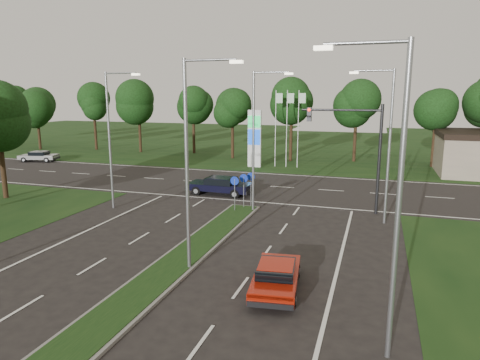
% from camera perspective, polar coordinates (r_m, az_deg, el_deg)
% --- Properties ---
extents(ground, '(160.00, 160.00, 0.00)m').
position_cam_1_polar(ground, '(15.14, -19.81, -19.40)').
color(ground, black).
rests_on(ground, ground).
extents(verge_far, '(160.00, 50.00, 0.02)m').
position_cam_1_polar(verge_far, '(66.07, 10.60, 4.56)').
color(verge_far, black).
rests_on(verge_far, ground).
extents(cross_road, '(160.00, 12.00, 0.02)m').
position_cam_1_polar(cross_road, '(35.92, 4.08, -0.86)').
color(cross_road, black).
rests_on(cross_road, ground).
extents(median_kerb, '(2.00, 26.00, 0.12)m').
position_cam_1_polar(median_kerb, '(18.03, -11.87, -13.55)').
color(median_kerb, slate).
rests_on(median_kerb, ground).
extents(streetlight_median_near, '(2.53, 0.22, 9.00)m').
position_cam_1_polar(streetlight_median_near, '(17.88, -6.56, 3.24)').
color(streetlight_median_near, gray).
rests_on(streetlight_median_near, ground).
extents(streetlight_median_far, '(2.53, 0.22, 9.00)m').
position_cam_1_polar(streetlight_median_far, '(27.23, 2.21, 6.07)').
color(streetlight_median_far, gray).
rests_on(streetlight_median_far, ground).
extents(streetlight_left_far, '(2.53, 0.22, 9.00)m').
position_cam_1_polar(streetlight_left_far, '(29.40, -16.74, 5.99)').
color(streetlight_left_far, gray).
rests_on(streetlight_left_far, ground).
extents(streetlight_right_far, '(2.53, 0.22, 9.00)m').
position_cam_1_polar(streetlight_right_far, '(26.22, 18.91, 5.27)').
color(streetlight_right_far, gray).
rests_on(streetlight_right_far, ground).
extents(streetlight_right_near, '(2.53, 0.22, 9.00)m').
position_cam_1_polar(streetlight_right_near, '(12.36, 19.61, -0.97)').
color(streetlight_right_near, gray).
rests_on(streetlight_right_near, ground).
extents(traffic_signal, '(5.10, 0.42, 7.00)m').
position_cam_1_polar(traffic_signal, '(28.27, 15.54, 5.00)').
color(traffic_signal, black).
rests_on(traffic_signal, ground).
extents(median_signs, '(1.16, 1.76, 2.38)m').
position_cam_1_polar(median_signs, '(28.40, 0.43, -0.57)').
color(median_signs, gray).
rests_on(median_signs, ground).
extents(gas_pylon, '(5.80, 1.26, 8.00)m').
position_cam_1_polar(gas_pylon, '(45.04, 2.23, 5.75)').
color(gas_pylon, silver).
rests_on(gas_pylon, ground).
extents(treeline_far, '(6.00, 6.00, 9.90)m').
position_cam_1_polar(treeline_far, '(50.71, 8.72, 10.37)').
color(treeline_far, black).
rests_on(treeline_far, ground).
extents(red_sedan, '(2.18, 4.28, 1.13)m').
position_cam_1_polar(red_sedan, '(17.20, 4.85, -12.60)').
color(red_sedan, '#9C1708').
rests_on(red_sedan, ground).
extents(navy_sedan, '(4.95, 2.18, 1.34)m').
position_cam_1_polar(navy_sedan, '(32.89, -2.67, -0.70)').
color(navy_sedan, black).
rests_on(navy_sedan, ground).
extents(far_car_a, '(4.44, 2.77, 1.19)m').
position_cam_1_polar(far_car_a, '(54.25, -25.25, 2.91)').
color(far_car_a, '#969696').
rests_on(far_car_a, ground).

